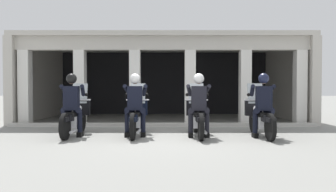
{
  "coord_description": "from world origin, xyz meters",
  "views": [
    {
      "loc": [
        0.03,
        -7.81,
        1.21
      ],
      "look_at": [
        0.0,
        0.45,
        1.01
      ],
      "focal_mm": 33.74,
      "sensor_mm": 36.0,
      "label": 1
    }
  ],
  "objects_px": {
    "motorcycle_far_left": "(77,116)",
    "police_officer_center_right": "(200,99)",
    "motorcycle_center_right": "(199,116)",
    "police_officer_far_left": "(73,99)",
    "police_officer_center_left": "(136,99)",
    "police_officer_far_right": "(265,100)",
    "motorcycle_far_right": "(261,116)",
    "motorcycle_center_left": "(138,116)"
  },
  "relations": [
    {
      "from": "motorcycle_far_left",
      "to": "police_officer_center_right",
      "type": "height_order",
      "value": "police_officer_center_right"
    },
    {
      "from": "motorcycle_center_right",
      "to": "motorcycle_far_left",
      "type": "bearing_deg",
      "value": -168.87
    },
    {
      "from": "police_officer_far_left",
      "to": "police_officer_center_left",
      "type": "bearing_deg",
      "value": 19.11
    },
    {
      "from": "motorcycle_far_left",
      "to": "police_officer_far_left",
      "type": "relative_size",
      "value": 1.29
    },
    {
      "from": "police_officer_far_left",
      "to": "police_officer_far_right",
      "type": "distance_m",
      "value": 4.75
    },
    {
      "from": "motorcycle_center_right",
      "to": "police_officer_center_right",
      "type": "xyz_separation_m",
      "value": [
        -0.0,
        -0.28,
        0.44
      ]
    },
    {
      "from": "police_officer_center_right",
      "to": "motorcycle_far_right",
      "type": "distance_m",
      "value": 1.66
    },
    {
      "from": "motorcycle_far_left",
      "to": "motorcycle_center_right",
      "type": "xyz_separation_m",
      "value": [
        3.16,
        -0.07,
        0.0
      ]
    },
    {
      "from": "motorcycle_center_left",
      "to": "motorcycle_center_right",
      "type": "bearing_deg",
      "value": 8.31
    },
    {
      "from": "police_officer_center_left",
      "to": "motorcycle_far_right",
      "type": "bearing_deg",
      "value": 13.69
    },
    {
      "from": "police_officer_center_right",
      "to": "police_officer_far_right",
      "type": "height_order",
      "value": "same"
    },
    {
      "from": "motorcycle_center_left",
      "to": "motorcycle_center_right",
      "type": "height_order",
      "value": "same"
    },
    {
      "from": "motorcycle_far_left",
      "to": "motorcycle_center_left",
      "type": "distance_m",
      "value": 1.58
    },
    {
      "from": "police_officer_center_right",
      "to": "motorcycle_far_left",
      "type": "bearing_deg",
      "value": -173.98
    },
    {
      "from": "motorcycle_center_right",
      "to": "police_officer_far_right",
      "type": "xyz_separation_m",
      "value": [
        1.58,
        -0.35,
        0.44
      ]
    },
    {
      "from": "motorcycle_far_left",
      "to": "motorcycle_far_right",
      "type": "distance_m",
      "value": 4.75
    },
    {
      "from": "motorcycle_center_left",
      "to": "motorcycle_far_right",
      "type": "bearing_deg",
      "value": 8.56
    },
    {
      "from": "police_officer_far_left",
      "to": "motorcycle_far_right",
      "type": "distance_m",
      "value": 4.77
    },
    {
      "from": "motorcycle_far_left",
      "to": "motorcycle_center_right",
      "type": "relative_size",
      "value": 1.0
    },
    {
      "from": "motorcycle_center_left",
      "to": "motorcycle_far_right",
      "type": "xyz_separation_m",
      "value": [
        3.16,
        -0.15,
        0.0
      ]
    },
    {
      "from": "motorcycle_center_left",
      "to": "police_officer_center_left",
      "type": "xyz_separation_m",
      "value": [
        -0.0,
        -0.28,
        0.44
      ]
    },
    {
      "from": "motorcycle_center_left",
      "to": "police_officer_center_right",
      "type": "distance_m",
      "value": 1.68
    },
    {
      "from": "police_officer_far_left",
      "to": "motorcycle_center_right",
      "type": "distance_m",
      "value": 3.2
    },
    {
      "from": "police_officer_far_left",
      "to": "motorcycle_far_right",
      "type": "xyz_separation_m",
      "value": [
        4.75,
        0.14,
        -0.44
      ]
    },
    {
      "from": "police_officer_center_left",
      "to": "motorcycle_far_right",
      "type": "xyz_separation_m",
      "value": [
        3.16,
        0.14,
        -0.44
      ]
    },
    {
      "from": "motorcycle_center_left",
      "to": "motorcycle_far_right",
      "type": "distance_m",
      "value": 3.17
    },
    {
      "from": "motorcycle_center_right",
      "to": "police_officer_center_right",
      "type": "distance_m",
      "value": 0.52
    },
    {
      "from": "police_officer_center_left",
      "to": "police_officer_far_right",
      "type": "height_order",
      "value": "same"
    },
    {
      "from": "motorcycle_far_left",
      "to": "motorcycle_far_right",
      "type": "relative_size",
      "value": 1.0
    },
    {
      "from": "motorcycle_far_right",
      "to": "police_officer_center_right",
      "type": "bearing_deg",
      "value": -153.16
    },
    {
      "from": "motorcycle_center_right",
      "to": "police_officer_far_right",
      "type": "height_order",
      "value": "police_officer_far_right"
    },
    {
      "from": "police_officer_far_right",
      "to": "motorcycle_center_left",
      "type": "bearing_deg",
      "value": -168.72
    },
    {
      "from": "police_officer_far_right",
      "to": "police_officer_center_right",
      "type": "bearing_deg",
      "value": -163.37
    },
    {
      "from": "police_officer_center_left",
      "to": "motorcycle_center_right",
      "type": "xyz_separation_m",
      "value": [
        1.58,
        0.2,
        -0.44
      ]
    },
    {
      "from": "motorcycle_center_left",
      "to": "police_officer_center_left",
      "type": "distance_m",
      "value": 0.52
    },
    {
      "from": "motorcycle_far_left",
      "to": "police_officer_far_left",
      "type": "bearing_deg",
      "value": -71.46
    },
    {
      "from": "police_officer_center_right",
      "to": "motorcycle_far_right",
      "type": "bearing_deg",
      "value": 20.23
    },
    {
      "from": "motorcycle_far_left",
      "to": "police_officer_center_left",
      "type": "xyz_separation_m",
      "value": [
        1.58,
        -0.28,
        0.44
      ]
    },
    {
      "from": "police_officer_far_left",
      "to": "police_officer_center_right",
      "type": "relative_size",
      "value": 1.0
    },
    {
      "from": "motorcycle_far_left",
      "to": "police_officer_center_left",
      "type": "bearing_deg",
      "value": 8.93
    },
    {
      "from": "motorcycle_far_left",
      "to": "motorcycle_center_left",
      "type": "xyz_separation_m",
      "value": [
        1.58,
        0.01,
        0.0
      ]
    },
    {
      "from": "police_officer_center_left",
      "to": "police_officer_far_left",
      "type": "bearing_deg",
      "value": -168.45
    }
  ]
}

